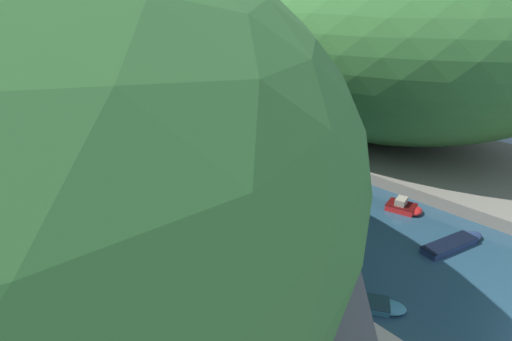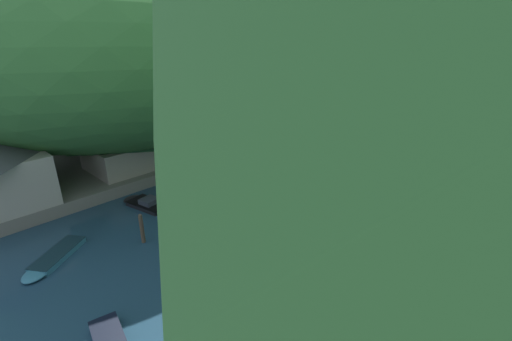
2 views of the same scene
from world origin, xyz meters
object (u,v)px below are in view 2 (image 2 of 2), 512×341
boathouse_shed (132,147)px  boat_near_quay (373,146)px  boat_far_upstream (239,321)px  boat_small_dinghy (271,166)px  boat_white_cruiser (145,203)px  boat_navy_launch (360,162)px  channel_buoy_near (187,210)px  boat_open_rowboat (395,136)px  channel_buoy_far (271,218)px  boat_moored_right (52,260)px

boathouse_shed → boat_near_quay: bearing=62.0°
boat_far_upstream → boat_small_dinghy: bearing=-67.3°
boat_white_cruiser → boat_near_quay: bearing=-24.4°
boat_navy_launch → boat_white_cruiser: bearing=42.8°
boat_small_dinghy → channel_buoy_near: boat_small_dinghy is taller
boat_navy_launch → boat_open_rowboat: boat_navy_launch is taller
boat_small_dinghy → channel_buoy_far: (8.24, -9.32, 0.02)m
boat_far_upstream → boat_near_quay: bearing=-89.6°
boat_navy_launch → boat_moored_right: (-6.27, -31.91, -0.18)m
boat_moored_right → channel_buoy_near: (1.03, 10.59, 0.13)m
boat_small_dinghy → boat_far_upstream: size_ratio=1.73×
boat_moored_right → channel_buoy_far: size_ratio=6.08×
boat_open_rowboat → channel_buoy_near: boat_open_rowboat is taller
boat_white_cruiser → boathouse_shed: bearing=56.1°
boat_small_dinghy → boat_navy_launch: 10.77m
boat_small_dinghy → boat_white_cruiser: size_ratio=1.14×
boat_moored_right → channel_buoy_near: channel_buoy_near is taller
boat_open_rowboat → boat_near_quay: size_ratio=1.38×
boat_far_upstream → boat_moored_right: bearing=5.9°
boat_white_cruiser → channel_buoy_near: channel_buoy_near is taller
boat_small_dinghy → channel_buoy_near: 13.42m
boathouse_shed → channel_buoy_far: bearing=8.3°
boat_navy_launch → boathouse_shed: bearing=24.7°
boat_navy_launch → channel_buoy_far: 17.39m
boathouse_shed → channel_buoy_far: size_ratio=11.32×
boat_small_dinghy → boat_moored_right: bearing=-114.3°
boat_moored_right → boat_white_cruiser: bearing=-105.8°
boat_moored_right → boathouse_shed: bearing=-83.3°
channel_buoy_far → boat_navy_launch: bearing=93.5°
boat_small_dinghy → channel_buoy_far: size_ratio=7.06×
boat_moored_right → boat_navy_launch: bearing=-135.9°
boat_white_cruiser → boat_far_upstream: 16.87m
boat_small_dinghy → boat_far_upstream: (14.30, -18.92, 0.07)m
boat_white_cruiser → channel_buoy_near: (4.05, 1.77, 0.08)m
boathouse_shed → boat_near_quay: 31.58m
channel_buoy_far → channel_buoy_near: bearing=-147.9°
boathouse_shed → boat_moored_right: (10.54, -11.95, -2.98)m
boat_near_quay → boat_moored_right: bearing=-48.9°
channel_buoy_near → channel_buoy_far: 7.45m
boat_near_quay → channel_buoy_near: size_ratio=3.55×
boat_far_upstream → boathouse_shed: bearing=-30.7°
boat_far_upstream → boat_navy_launch: bearing=-89.6°
boathouse_shed → boat_small_dinghy: size_ratio=1.60×
boat_open_rowboat → boathouse_shed: bearing=-162.2°
boat_navy_launch → boat_white_cruiser: boat_navy_launch is taller
boathouse_shed → channel_buoy_near: bearing=-6.7°
channel_buoy_near → boat_navy_launch: bearing=76.2°
boat_near_quay → channel_buoy_far: bearing=-35.8°
boat_moored_right → channel_buoy_near: 10.64m
boat_white_cruiser → boat_open_rowboat: size_ratio=1.24×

